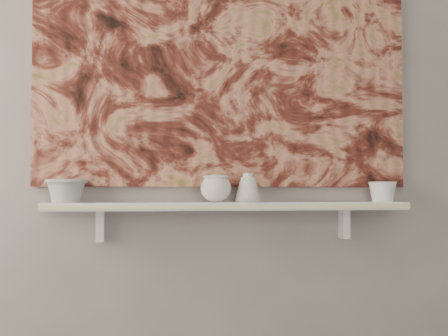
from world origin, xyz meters
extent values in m
plane|color=slate|center=(0.00, 1.60, 1.35)|extent=(3.60, 0.00, 3.60)
cube|color=silver|center=(0.00, 1.51, 0.92)|extent=(1.40, 0.18, 0.03)
cube|color=beige|center=(0.00, 1.41, 0.92)|extent=(1.40, 0.01, 0.02)
cube|color=silver|center=(-0.49, 1.57, 0.84)|extent=(0.03, 0.06, 0.12)
cube|color=silver|center=(0.49, 1.57, 0.84)|extent=(0.03, 0.06, 0.12)
cube|color=#5D231B|center=(0.00, 1.59, 1.54)|extent=(1.50, 0.02, 1.10)
cube|color=black|center=(0.45, 1.57, 1.23)|extent=(0.09, 0.00, 0.08)
camera|label=1|loc=(-0.40, -0.87, 0.97)|focal=50.00mm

